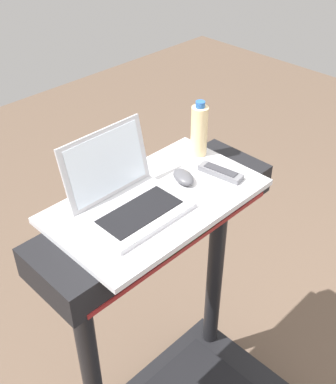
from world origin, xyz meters
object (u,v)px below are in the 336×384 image
(computer_mouse, at_px, (183,177))
(tv_remote, at_px, (221,172))
(water_bottle, at_px, (199,130))
(laptop, at_px, (127,196))

(computer_mouse, bearing_deg, tv_remote, -10.02)
(tv_remote, bearing_deg, water_bottle, 71.43)
(laptop, distance_m, tv_remote, 0.36)
(computer_mouse, relative_size, tv_remote, 0.61)
(laptop, distance_m, computer_mouse, 0.24)
(computer_mouse, relative_size, water_bottle, 0.48)
(computer_mouse, distance_m, tv_remote, 0.13)
(water_bottle, xyz_separation_m, tv_remote, (-0.05, -0.15, -0.09))
(water_bottle, bearing_deg, laptop, -171.48)
(laptop, bearing_deg, tv_remote, -14.07)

